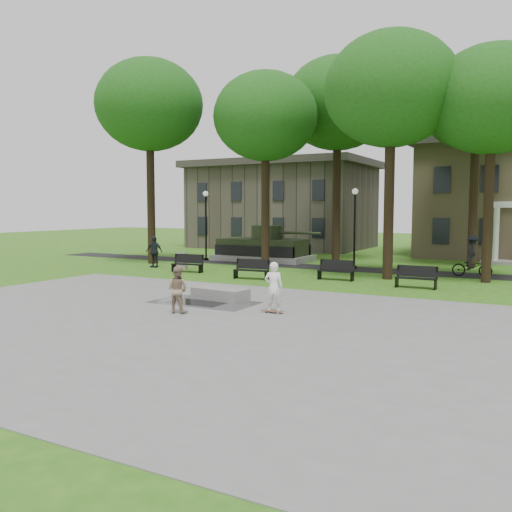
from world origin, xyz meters
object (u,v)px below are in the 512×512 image
at_px(friend_watching, 177,290).
at_px(cyclist, 472,260).
at_px(skateboarder, 274,287).
at_px(park_bench_0, 188,263).
at_px(concrete_block, 220,294).
at_px(trash_bin, 181,261).

xyz_separation_m(friend_watching, cyclist, (7.54, 15.32, 0.08)).
xyz_separation_m(skateboarder, cyclist, (4.69, 13.71, 0.00)).
distance_m(skateboarder, park_bench_0, 12.66).
distance_m(cyclist, park_bench_0, 15.20).
distance_m(concrete_block, park_bench_0, 9.55).
height_order(friend_watching, park_bench_0, friend_watching).
xyz_separation_m(concrete_block, skateboarder, (3.01, -1.36, 0.64)).
xyz_separation_m(cyclist, trash_bin, (-15.36, -4.47, -0.40)).
xyz_separation_m(park_bench_0, trash_bin, (-1.14, 0.91, -0.04)).
height_order(concrete_block, skateboarder, skateboarder).
distance_m(concrete_block, friend_watching, 3.03).
xyz_separation_m(friend_watching, park_bench_0, (-6.68, 9.95, -0.29)).
bearing_deg(skateboarder, friend_watching, 10.57).
relative_size(park_bench_0, trash_bin, 1.92).
bearing_deg(cyclist, park_bench_0, 108.48).
distance_m(concrete_block, trash_bin, 11.00).
bearing_deg(trash_bin, park_bench_0, -38.34).
height_order(concrete_block, cyclist, cyclist).
bearing_deg(cyclist, trash_bin, 103.99).
relative_size(concrete_block, park_bench_0, 1.20).
height_order(cyclist, trash_bin, cyclist).
distance_m(skateboarder, trash_bin, 14.12).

